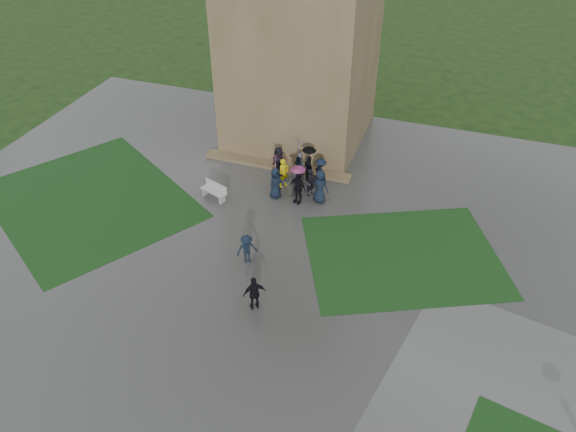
% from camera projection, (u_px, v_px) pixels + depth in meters
% --- Properties ---
extents(ground, '(120.00, 120.00, 0.00)m').
position_uv_depth(ground, '(197.00, 284.00, 25.42)').
color(ground, black).
extents(plaza, '(34.00, 34.00, 0.02)m').
position_uv_depth(plaza, '(216.00, 257.00, 26.93)').
color(plaza, '#333331').
rests_on(plaza, ground).
extents(lawn_inset_left, '(14.10, 13.46, 0.01)m').
position_uv_depth(lawn_inset_left, '(90.00, 200.00, 30.67)').
color(lawn_inset_left, black).
rests_on(lawn_inset_left, plaza).
extents(lawn_inset_right, '(11.12, 10.15, 0.01)m').
position_uv_depth(lawn_inset_right, '(403.00, 256.00, 26.95)').
color(lawn_inset_right, black).
rests_on(lawn_inset_right, plaza).
extents(tower_plinth, '(9.00, 0.80, 0.22)m').
position_uv_depth(tower_plinth, '(277.00, 166.00, 33.37)').
color(tower_plinth, brown).
rests_on(tower_plinth, plaza).
extents(bench, '(1.67, 1.02, 0.92)m').
position_uv_depth(bench, '(214.00, 191.00, 30.60)').
color(bench, '#A4A4A0').
rests_on(bench, plaza).
extents(visitor_cluster, '(4.06, 3.18, 2.64)m').
position_uv_depth(visitor_cluster, '(297.00, 173.00, 30.81)').
color(visitor_cluster, black).
rests_on(visitor_cluster, plaza).
extents(pedestrian_mid, '(1.09, 1.01, 1.53)m').
position_uv_depth(pedestrian_mid, '(247.00, 249.00, 26.20)').
color(pedestrian_mid, black).
rests_on(pedestrian_mid, plaza).
extents(pedestrian_near, '(1.14, 1.05, 1.70)m').
position_uv_depth(pedestrian_near, '(255.00, 293.00, 23.73)').
color(pedestrian_near, black).
rests_on(pedestrian_near, plaza).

